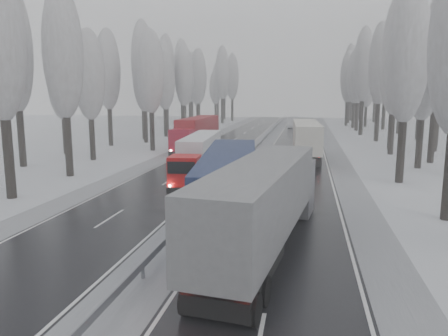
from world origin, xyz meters
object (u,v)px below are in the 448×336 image
(truck_cream_box, at_px, (306,137))
(truck_red_white, at_px, (199,153))
(truck_blue_box, at_px, (231,182))
(truck_grey_tarp, at_px, (267,198))
(truck_red_red, at_px, (197,131))
(box_truck_distant, at_px, (293,122))

(truck_cream_box, height_order, truck_red_white, truck_cream_box)
(truck_blue_box, relative_size, truck_red_white, 1.19)
(truck_blue_box, bearing_deg, truck_cream_box, 74.40)
(truck_grey_tarp, height_order, truck_blue_box, truck_grey_tarp)
(truck_blue_box, distance_m, truck_cream_box, 27.79)
(truck_grey_tarp, xyz_separation_m, truck_red_red, (-12.92, 37.09, -0.08))
(truck_grey_tarp, relative_size, truck_blue_box, 1.01)
(box_truck_distant, distance_m, truck_red_red, 44.21)
(truck_blue_box, height_order, truck_cream_box, truck_blue_box)
(truck_blue_box, xyz_separation_m, truck_cream_box, (4.12, 27.49, -0.03))
(truck_cream_box, bearing_deg, truck_blue_box, -101.34)
(truck_red_red, bearing_deg, truck_red_white, -74.27)
(truck_grey_tarp, bearing_deg, truck_red_red, 116.66)
(truck_grey_tarp, distance_m, truck_blue_box, 4.36)
(truck_cream_box, bearing_deg, box_truck_distant, 90.72)
(truck_cream_box, relative_size, box_truck_distant, 2.56)
(truck_grey_tarp, bearing_deg, truck_red_white, 120.79)
(box_truck_distant, relative_size, truck_red_white, 0.46)
(box_truck_distant, bearing_deg, truck_blue_box, -90.17)
(truck_blue_box, distance_m, truck_red_red, 35.07)
(truck_grey_tarp, relative_size, truck_cream_box, 1.03)
(truck_grey_tarp, xyz_separation_m, truck_blue_box, (-2.40, 3.63, -0.04))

